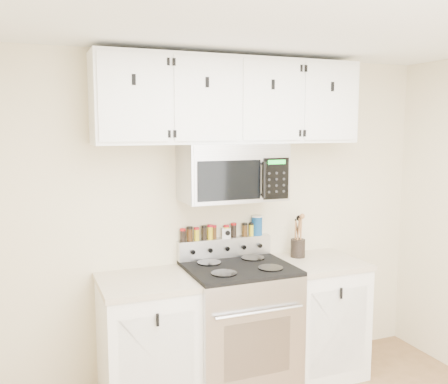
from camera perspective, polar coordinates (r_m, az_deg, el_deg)
name	(u,v)px	position (r m, az deg, el deg)	size (l,w,h in m)	color
back_wall	(223,218)	(3.91, -0.10, -3.02)	(3.50, 0.01, 2.50)	beige
ceiling	(373,1)	(2.38, 16.63, 20.17)	(3.50, 3.50, 0.01)	white
range	(239,326)	(3.85, 1.71, -15.08)	(0.76, 0.65, 1.10)	#B7B7BA
base_cabinet_left	(147,343)	(3.68, -8.79, -16.68)	(0.64, 0.62, 0.92)	white
base_cabinet_right	(317,316)	(4.18, 10.56, -13.72)	(0.64, 0.62, 0.92)	white
microwave	(233,172)	(3.69, 1.00, 2.29)	(0.76, 0.44, 0.42)	#9E9EA3
upper_cabinets	(231,101)	(3.70, 0.86, 10.38)	(2.00, 0.35, 0.62)	white
utensil_crock	(298,247)	(4.08, 8.44, -6.20)	(0.12, 0.12, 0.34)	black
kitchen_timer	(226,233)	(3.91, 0.26, -4.70)	(0.07, 0.06, 0.08)	silver
salt_canister	(257,225)	(4.00, 3.78, -3.82)	(0.09, 0.09, 0.16)	navy
spice_jar_0	(183,235)	(3.79, -4.73, -4.92)	(0.04, 0.04, 0.10)	black
spice_jar_1	(190,234)	(3.80, -3.95, -4.79)	(0.05, 0.05, 0.11)	#39210D
spice_jar_2	(197,234)	(3.82, -3.15, -4.80)	(0.04, 0.04, 0.10)	gold
spice_jar_3	(204,233)	(3.84, -2.30, -4.66)	(0.04, 0.04, 0.11)	black
spice_jar_4	(210,232)	(3.86, -1.60, -4.58)	(0.04, 0.04, 0.11)	gold
spice_jar_5	(214,232)	(3.87, -1.13, -4.58)	(0.04, 0.04, 0.11)	#3F270F
spice_jar_6	(226,231)	(3.91, 0.29, -4.51)	(0.04, 0.04, 0.10)	yellow
spice_jar_7	(234,230)	(3.93, 1.12, -4.36)	(0.04, 0.04, 0.11)	black
spice_jar_8	(245,230)	(3.96, 2.37, -4.31)	(0.04, 0.04, 0.11)	#40280F
spice_jar_9	(252,229)	(3.99, 3.17, -4.25)	(0.04, 0.04, 0.10)	yellow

